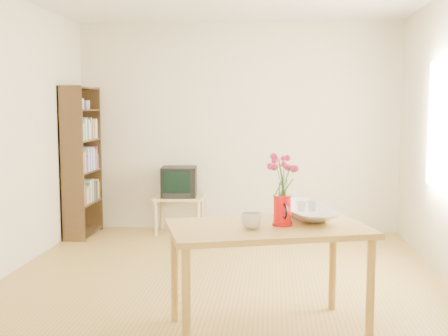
# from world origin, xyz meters

# --- Properties ---
(room) EXTENTS (4.50, 4.50, 4.50)m
(room) POSITION_xyz_m (0.03, 0.00, 1.30)
(room) COLOR olive
(room) RESTS_ON ground
(table) EXTENTS (1.50, 1.11, 0.75)m
(table) POSITION_xyz_m (0.42, -1.01, 0.66)
(table) COLOR #B2873D
(table) RESTS_ON ground
(tv_stand) EXTENTS (0.60, 0.45, 0.46)m
(tv_stand) POSITION_xyz_m (-0.70, 1.97, 0.39)
(tv_stand) COLOR tan
(tv_stand) RESTS_ON ground
(bookshelf) EXTENTS (0.28, 0.70, 1.80)m
(bookshelf) POSITION_xyz_m (-1.85, 1.75, 0.84)
(bookshelf) COLOR black
(bookshelf) RESTS_ON ground
(pitcher) EXTENTS (0.14, 0.21, 0.21)m
(pitcher) POSITION_xyz_m (0.51, -0.99, 0.84)
(pitcher) COLOR red
(pitcher) RESTS_ON table
(flowers) EXTENTS (0.24, 0.24, 0.34)m
(flowers) POSITION_xyz_m (0.51, -0.99, 1.12)
(flowers) COLOR #F33980
(flowers) RESTS_ON pitcher
(mug) EXTENTS (0.16, 0.16, 0.11)m
(mug) POSITION_xyz_m (0.31, -1.11, 0.80)
(mug) COLOR white
(mug) RESTS_ON table
(bowl) EXTENTS (0.62, 0.62, 0.48)m
(bowl) POSITION_xyz_m (0.69, -0.69, 0.99)
(bowl) COLOR white
(bowl) RESTS_ON table
(teacup_a) EXTENTS (0.09, 0.09, 0.06)m
(teacup_a) POSITION_xyz_m (0.65, -0.69, 0.94)
(teacup_a) COLOR white
(teacup_a) RESTS_ON bowl
(teacup_b) EXTENTS (0.09, 0.09, 0.06)m
(teacup_b) POSITION_xyz_m (0.74, -0.67, 0.94)
(teacup_b) COLOR white
(teacup_b) RESTS_ON bowl
(television) EXTENTS (0.45, 0.43, 0.37)m
(television) POSITION_xyz_m (-0.70, 1.98, 0.65)
(television) COLOR black
(television) RESTS_ON tv_stand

